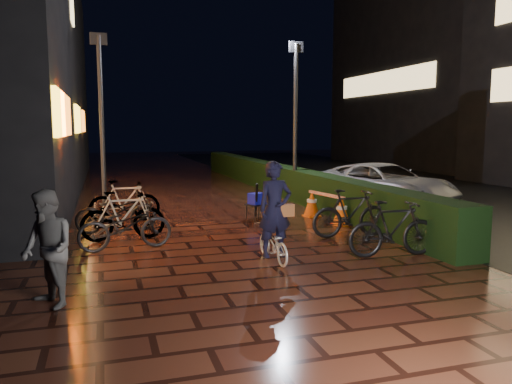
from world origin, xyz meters
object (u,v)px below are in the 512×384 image
object	(u,v)px
bystander_person	(47,249)
traffic_barrier	(326,207)
cart_assembly	(257,200)
van	(383,185)
cyclist	(274,225)

from	to	relation	value
bystander_person	traffic_barrier	bearing A→B (deg)	96.08
bystander_person	cart_assembly	size ratio (longest dim) A/B	1.61
bystander_person	van	world-z (taller)	bystander_person
bystander_person	traffic_barrier	xyz separation A→B (m)	(6.06, 4.57, -0.43)
van	cart_assembly	size ratio (longest dim) A/B	4.73
traffic_barrier	cart_assembly	world-z (taller)	cart_assembly
van	cyclist	size ratio (longest dim) A/B	2.58
cyclist	traffic_barrier	bearing A→B (deg)	52.70
bystander_person	cyclist	size ratio (longest dim) A/B	0.88
bystander_person	cart_assembly	xyz separation A→B (m)	(4.43, 5.23, -0.28)
bystander_person	traffic_barrier	distance (m)	7.60
van	cyclist	xyz separation A→B (m)	(-5.20, -5.03, 0.02)
cyclist	traffic_barrier	size ratio (longest dim) A/B	1.04
cyclist	cart_assembly	xyz separation A→B (m)	(0.92, 4.00, -0.16)
traffic_barrier	cart_assembly	distance (m)	1.76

